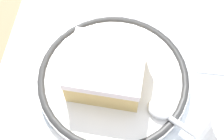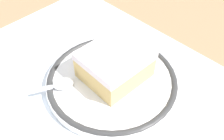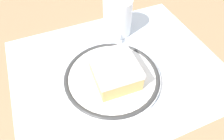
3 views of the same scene
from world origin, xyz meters
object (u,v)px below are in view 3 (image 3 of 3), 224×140
(plate, at_px, (112,77))
(cake_slice, at_px, (115,71))
(cup, at_px, (118,19))
(napkin, at_px, (186,93))
(spoon, at_px, (119,41))
(sugar_packet, at_px, (74,44))

(plate, height_order, cake_slice, cake_slice)
(cup, distance_m, napkin, 0.25)
(spoon, bearing_deg, cup, -109.89)
(napkin, bearing_deg, spoon, -68.41)
(spoon, bearing_deg, plate, 57.97)
(cake_slice, bearing_deg, sugar_packet, -71.81)
(spoon, bearing_deg, sugar_packet, -25.12)
(sugar_packet, bearing_deg, cup, -175.88)
(plate, distance_m, sugar_packet, 0.15)
(plate, xyz_separation_m, sugar_packet, (0.05, -0.14, -0.01))
(plate, bearing_deg, cup, -117.65)
(plate, distance_m, cup, 0.17)
(cake_slice, distance_m, cup, 0.17)
(napkin, relative_size, sugar_packet, 2.34)
(cake_slice, relative_size, spoon, 0.74)
(cake_slice, relative_size, sugar_packet, 1.98)
(cup, height_order, sugar_packet, cup)
(cake_slice, xyz_separation_m, napkin, (-0.13, 0.08, -0.04))
(cake_slice, bearing_deg, cup, -115.55)
(spoon, distance_m, napkin, 0.20)
(plate, xyz_separation_m, napkin, (-0.13, 0.09, -0.01))
(napkin, bearing_deg, sugar_packet, -52.81)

